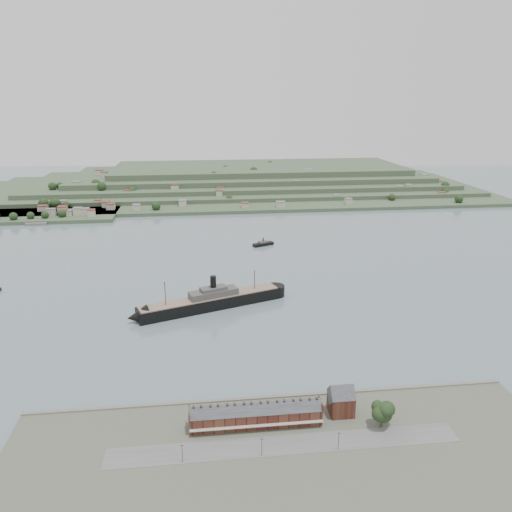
{
  "coord_description": "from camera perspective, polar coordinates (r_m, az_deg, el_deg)",
  "views": [
    {
      "loc": [
        -30.89,
        -343.86,
        133.43
      ],
      "look_at": [
        13.58,
        30.0,
        12.19
      ],
      "focal_mm": 35.0,
      "sensor_mm": 36.0,
      "label": 1
    }
  ],
  "objects": [
    {
      "name": "steamship",
      "position": [
        329.01,
        -5.62,
        -5.24
      ],
      "size": [
        105.74,
        47.44,
        26.34
      ],
      "color": "black",
      "rests_on": "ground"
    },
    {
      "name": "ground",
      "position": [
        370.13,
        -1.54,
        -3.29
      ],
      "size": [
        1400.0,
        1400.0,
        0.0
      ],
      "primitive_type": "plane",
      "color": "slate",
      "rests_on": "ground"
    },
    {
      "name": "fig_tree",
      "position": [
        221.51,
        14.34,
        -16.88
      ],
      "size": [
        10.66,
        9.23,
        11.89
      ],
      "color": "#473421",
      "rests_on": "ground"
    },
    {
      "name": "ferry_east",
      "position": [
        465.26,
        0.83,
        1.42
      ],
      "size": [
        20.71,
        13.09,
        7.55
      ],
      "color": "black",
      "rests_on": "ground"
    },
    {
      "name": "ferry_west",
      "position": [
        612.45,
        -24.22,
        3.84
      ],
      "size": [
        18.55,
        11.92,
        6.77
      ],
      "color": "black",
      "rests_on": "ground"
    },
    {
      "name": "terrace_row",
      "position": [
        217.67,
        -0.01,
        -17.71
      ],
      "size": [
        55.6,
        9.8,
        11.07
      ],
      "color": "#431C18",
      "rests_on": "ground"
    },
    {
      "name": "near_shore",
      "position": [
        207.77,
        3.6,
        -21.78
      ],
      "size": [
        220.0,
        80.0,
        2.6
      ],
      "color": "#4C5142",
      "rests_on": "ground"
    },
    {
      "name": "far_peninsula",
      "position": [
        749.22,
        -2.22,
        8.5
      ],
      "size": [
        760.0,
        309.0,
        30.0
      ],
      "color": "#3F5438",
      "rests_on": "ground"
    },
    {
      "name": "gabled_building",
      "position": [
        226.81,
        9.7,
        -15.96
      ],
      "size": [
        10.4,
        10.18,
        14.09
      ],
      "color": "#431C18",
      "rests_on": "ground"
    }
  ]
}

